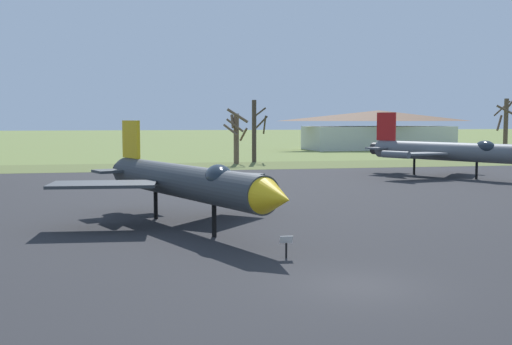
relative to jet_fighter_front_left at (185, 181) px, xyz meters
name	(u,v)px	position (x,y,z in m)	size (l,w,h in m)	color
ground_plane	(360,287)	(4.56, -11.82, -2.39)	(600.00, 600.00, 0.00)	olive
asphalt_apron	(255,210)	(4.56, 5.49, -2.36)	(106.83, 57.71, 0.05)	#28282B
grass_verge_strip	(195,167)	(4.56, 40.35, -2.36)	(166.83, 12.00, 0.06)	#5C6734
jet_fighter_front_left	(185,181)	(0.00, 0.00, 0.00)	(11.47, 15.84, 5.31)	#33383D
info_placard_front_left	(286,245)	(3.23, -7.44, -1.81)	(0.51, 0.24, 0.93)	black
jet_fighter_rear_center	(449,151)	(26.09, 22.39, 0.10)	(12.08, 15.83, 6.06)	#565B60
bare_tree_far_left	(236,135)	(9.79, 43.38, 1.17)	(2.89, 2.85, 6.70)	brown
bare_tree_left_of_center	(255,130)	(12.63, 45.94, 1.67)	(1.91, 3.14, 7.77)	#42382D
bare_tree_center	(505,126)	(46.65, 45.30, 2.11)	(2.90, 3.03, 8.14)	brown
visitor_building	(379,130)	(41.31, 76.04, 1.02)	(28.11, 12.34, 7.00)	beige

